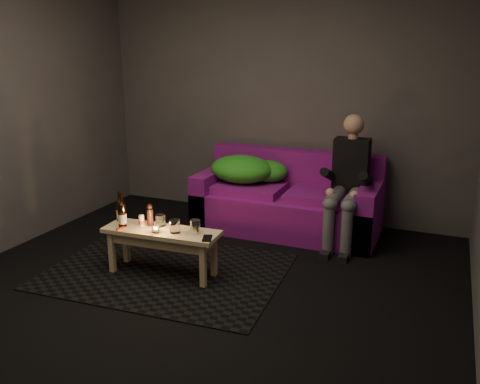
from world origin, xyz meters
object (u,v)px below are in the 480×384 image
(person, at_px, (348,179))
(steel_cup, at_px, (195,227))
(sofa, at_px, (288,203))
(beer_bottle_b, at_px, (122,214))
(coffee_table, at_px, (162,238))
(beer_bottle_a, at_px, (120,210))

(person, xyz_separation_m, steel_cup, (-0.95, -1.27, -0.18))
(sofa, distance_m, steel_cup, 1.47)
(person, bearing_deg, sofa, 166.46)
(sofa, relative_size, beer_bottle_b, 6.54)
(sofa, relative_size, person, 1.50)
(sofa, xyz_separation_m, steel_cup, (-0.33, -1.42, 0.17))
(sofa, bearing_deg, beer_bottle_b, -122.85)
(person, relative_size, steel_cup, 10.80)
(beer_bottle_b, distance_m, steel_cup, 0.64)
(beer_bottle_b, bearing_deg, coffee_table, 8.96)
(sofa, relative_size, beer_bottle_a, 7.14)
(beer_bottle_a, height_order, beer_bottle_b, beer_bottle_b)
(sofa, xyz_separation_m, coffee_table, (-0.63, -1.45, 0.04))
(beer_bottle_a, bearing_deg, person, 36.25)
(sofa, xyz_separation_m, beer_bottle_a, (-1.07, -1.39, 0.21))
(steel_cup, bearing_deg, beer_bottle_a, 177.41)
(coffee_table, height_order, steel_cup, steel_cup)
(beer_bottle_a, height_order, steel_cup, beer_bottle_a)
(sofa, xyz_separation_m, beer_bottle_b, (-0.97, -1.50, 0.21))
(steel_cup, bearing_deg, coffee_table, -174.93)
(beer_bottle_b, bearing_deg, beer_bottle_a, 131.60)
(sofa, xyz_separation_m, person, (0.62, -0.15, 0.35))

